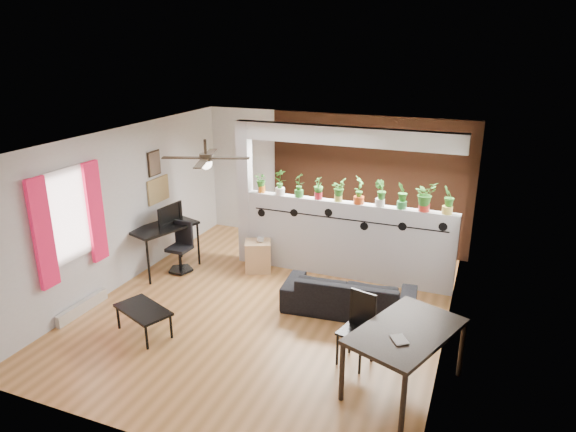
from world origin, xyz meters
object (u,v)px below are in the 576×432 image
Objects in this scene: potted_plant_4 at (338,189)px; potted_plant_6 at (380,193)px; potted_plant_7 at (402,195)px; potted_plant_3 at (318,187)px; potted_plant_5 at (359,189)px; sofa at (349,294)px; ceiling_fan at (206,160)px; computer_desk at (164,230)px; folding_chair at (359,322)px; dining_table at (406,336)px; potted_plant_8 at (425,196)px; cup at (260,240)px; potted_plant_2 at (299,184)px; cube_shelf at (258,256)px; coffee_table at (143,311)px; potted_plant_1 at (280,181)px; potted_plant_9 at (448,199)px; potted_plant_0 at (262,182)px; office_chair at (181,250)px.

potted_plant_4 is 0.89× the size of potted_plant_6.
potted_plant_3 is at bearing -180.00° from potted_plant_7.
potted_plant_5 is 1.77m from sofa.
ceiling_fan is 2.53× the size of potted_plant_5.
computer_desk is 1.37× the size of folding_chair.
sofa is 1.91m from dining_table.
potted_plant_8 is 3.88× the size of cup.
potted_plant_2 is 0.77× the size of cube_shelf.
coffee_table is (-2.29, -2.83, -1.25)m from potted_plant_5.
potted_plant_4 is 0.41× the size of coffee_table.
potted_plant_3 reaches higher than potted_plant_4.
potted_plant_5 is (1.40, -0.00, 0.01)m from potted_plant_1.
potted_plant_5 reaches higher than cube_shelf.
potted_plant_4 is 0.30× the size of computer_desk.
potted_plant_9 is 2.82m from dining_table.
potted_plant_2 is at bearing 180.00° from potted_plant_6.
potted_plant_0 is 1.05m from potted_plant_3.
potted_plant_7 is at bearing 8.26° from cup.
potted_plant_9 is at bearing 72.01° from folding_chair.
potted_plant_7 is 0.35m from potted_plant_8.
cup is 0.09× the size of computer_desk.
potted_plant_0 is 1.87m from office_chair.
potted_plant_8 is (2.83, 1.80, -0.72)m from ceiling_fan.
potted_plant_8 reaches higher than potted_plant_4.
potted_plant_3 reaches higher than dining_table.
potted_plant_0 is 0.39× the size of folding_chair.
potted_plant_6 is 0.33× the size of computer_desk.
potted_plant_6 is 2.25m from cup.
potted_plant_0 is (0.02, 1.80, -0.77)m from ceiling_fan.
coffee_table is at bearing -119.26° from potted_plant_3.
office_chair is 4.61m from dining_table.
potted_plant_0 is at bearing 180.00° from potted_plant_1.
potted_plant_3 reaches higher than potted_plant_0.
folding_chair is (-0.06, -2.34, -1.02)m from potted_plant_7.
potted_plant_8 reaches higher than potted_plant_0.
potted_plant_1 is at bearing 180.00° from potted_plant_2.
computer_desk is at bearing -152.82° from potted_plant_1.
potted_plant_2 reaches higher than cube_shelf.
potted_plant_7 is 0.23× the size of sofa.
ceiling_fan is 3.12× the size of potted_plant_4.
office_chair is at bearing -165.55° from potted_plant_6.
cup is at bearing -171.74° from potted_plant_7.
potted_plant_9 is 4.59m from office_chair.
potted_plant_0 is 3.49m from folding_chair.
potted_plant_0 is at bearing 180.00° from potted_plant_8.
potted_plant_0 is 0.66× the size of cube_shelf.
dining_table is at bearing -23.38° from office_chair.
office_chair is at bearing 157.50° from folding_chair.
potted_plant_6 reaches higher than potted_plant_0.
potted_plant_1 is 0.49× the size of folding_chair.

